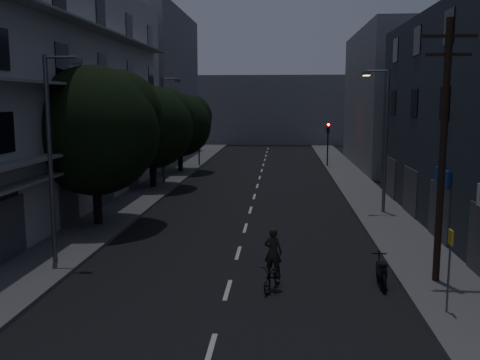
# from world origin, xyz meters

# --- Properties ---
(ground) EXTENTS (160.00, 160.00, 0.00)m
(ground) POSITION_xyz_m (0.00, 25.00, 0.00)
(ground) COLOR black
(ground) RESTS_ON ground
(sidewalk_left) EXTENTS (3.00, 90.00, 0.15)m
(sidewalk_left) POSITION_xyz_m (-7.50, 25.00, 0.07)
(sidewalk_left) COLOR #565659
(sidewalk_left) RESTS_ON ground
(sidewalk_right) EXTENTS (3.00, 90.00, 0.15)m
(sidewalk_right) POSITION_xyz_m (7.50, 25.00, 0.07)
(sidewalk_right) COLOR #565659
(sidewalk_right) RESTS_ON ground
(lane_markings) EXTENTS (0.15, 60.50, 0.01)m
(lane_markings) POSITION_xyz_m (0.00, 31.25, 0.01)
(lane_markings) COLOR beige
(lane_markings) RESTS_ON ground
(building_left) EXTENTS (7.00, 36.00, 14.00)m
(building_left) POSITION_xyz_m (-11.98, 18.00, 6.99)
(building_left) COLOR #AFAFAA
(building_left) RESTS_ON ground
(building_far_left) EXTENTS (6.00, 20.00, 16.00)m
(building_far_left) POSITION_xyz_m (-12.00, 48.00, 8.00)
(building_far_left) COLOR slate
(building_far_left) RESTS_ON ground
(building_far_right) EXTENTS (6.00, 20.00, 13.00)m
(building_far_right) POSITION_xyz_m (12.00, 42.00, 6.50)
(building_far_right) COLOR slate
(building_far_right) RESTS_ON ground
(building_far_end) EXTENTS (24.00, 8.00, 10.00)m
(building_far_end) POSITION_xyz_m (0.00, 70.00, 5.00)
(building_far_end) COLOR slate
(building_far_end) RESTS_ON ground
(tree_near) EXTENTS (6.52, 6.52, 8.04)m
(tree_near) POSITION_xyz_m (-7.53, 15.35, 5.18)
(tree_near) COLOR black
(tree_near) RESTS_ON sidewalk_left
(tree_mid) EXTENTS (5.97, 5.97, 7.35)m
(tree_mid) POSITION_xyz_m (-7.52, 27.29, 4.74)
(tree_mid) COLOR black
(tree_mid) RESTS_ON sidewalk_left
(tree_far) EXTENTS (5.62, 5.62, 6.95)m
(tree_far) POSITION_xyz_m (-7.20, 36.24, 4.50)
(tree_far) COLOR black
(tree_far) RESTS_ON sidewalk_left
(traffic_signal_far_right) EXTENTS (0.28, 0.37, 4.10)m
(traffic_signal_far_right) POSITION_xyz_m (6.26, 41.03, 3.10)
(traffic_signal_far_right) COLOR black
(traffic_signal_far_right) RESTS_ON sidewalk_right
(traffic_signal_far_left) EXTENTS (0.28, 0.37, 4.10)m
(traffic_signal_far_left) POSITION_xyz_m (-6.28, 40.87, 3.10)
(traffic_signal_far_left) COLOR black
(traffic_signal_far_left) RESTS_ON sidewalk_left
(street_lamp_left_near) EXTENTS (1.51, 0.25, 8.00)m
(street_lamp_left_near) POSITION_xyz_m (-7.04, 8.98, 4.60)
(street_lamp_left_near) COLOR #55565C
(street_lamp_left_near) RESTS_ON sidewalk_left
(street_lamp_right) EXTENTS (1.51, 0.25, 8.00)m
(street_lamp_right) POSITION_xyz_m (7.51, 19.44, 4.60)
(street_lamp_right) COLOR slate
(street_lamp_right) RESTS_ON sidewalk_right
(street_lamp_left_far) EXTENTS (1.51, 0.25, 8.00)m
(street_lamp_left_far) POSITION_xyz_m (-7.13, 29.30, 4.60)
(street_lamp_left_far) COLOR #505157
(street_lamp_left_far) RESTS_ON sidewalk_left
(utility_pole) EXTENTS (1.80, 0.24, 9.00)m
(utility_pole) POSITION_xyz_m (7.28, 7.64, 4.87)
(utility_pole) COLOR black
(utility_pole) RESTS_ON sidewalk_right
(bus_stop_sign) EXTENTS (0.06, 0.35, 2.52)m
(bus_stop_sign) POSITION_xyz_m (6.80, 4.75, 1.89)
(bus_stop_sign) COLOR #595B60
(bus_stop_sign) RESTS_ON sidewalk_right
(motorcycle) EXTENTS (0.52, 1.81, 1.16)m
(motorcycle) POSITION_xyz_m (5.32, 7.31, 0.46)
(motorcycle) COLOR black
(motorcycle) RESTS_ON ground
(cyclist) EXTENTS (1.06, 1.82, 2.18)m
(cyclist) POSITION_xyz_m (1.54, 6.70, 0.73)
(cyclist) COLOR black
(cyclist) RESTS_ON ground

